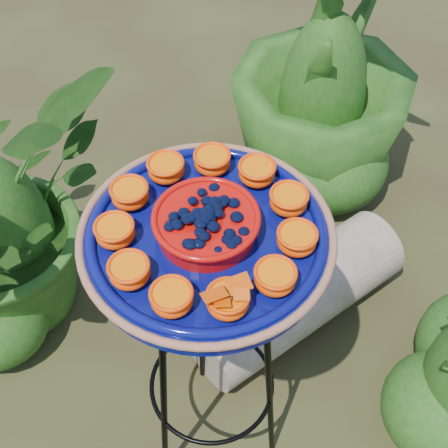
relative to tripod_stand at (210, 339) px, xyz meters
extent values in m
plane|color=#2E2114|center=(0.10, 0.05, -0.51)|extent=(20.00, 20.00, 0.00)
torus|color=black|center=(0.00, 0.00, 0.32)|extent=(0.30, 0.30, 0.02)
torus|color=black|center=(0.00, 0.00, -0.22)|extent=(0.38, 0.38, 0.01)
cylinder|color=black|center=(0.04, 0.13, -0.09)|extent=(0.04, 0.08, 0.83)
cylinder|color=black|center=(-0.13, -0.03, -0.09)|extent=(0.08, 0.03, 0.83)
cylinder|color=black|center=(0.09, -0.10, -0.09)|extent=(0.07, 0.07, 0.83)
cylinder|color=#070C5C|center=(0.00, 0.00, 0.35)|extent=(0.53, 0.53, 0.04)
torus|color=#945843|center=(0.00, 0.00, 0.37)|extent=(0.44, 0.44, 0.02)
torus|color=#070C5C|center=(0.00, 0.00, 0.37)|extent=(0.41, 0.41, 0.02)
cylinder|color=#B80C06|center=(0.00, 0.00, 0.39)|extent=(0.21, 0.21, 0.04)
torus|color=#B80C06|center=(0.00, 0.00, 0.41)|extent=(0.18, 0.18, 0.01)
ellipsoid|color=black|center=(0.00, 0.00, 0.42)|extent=(0.15, 0.15, 0.03)
ellipsoid|color=#F24D02|center=(0.15, -0.02, 0.39)|extent=(0.07, 0.07, 0.03)
cylinder|color=#FF6F05|center=(0.15, -0.02, 0.40)|extent=(0.06, 0.06, 0.01)
ellipsoid|color=#F24D02|center=(0.14, 0.07, 0.39)|extent=(0.07, 0.07, 0.03)
cylinder|color=#FF6F05|center=(0.14, 0.07, 0.40)|extent=(0.06, 0.06, 0.01)
ellipsoid|color=#F24D02|center=(0.08, 0.13, 0.39)|extent=(0.07, 0.07, 0.03)
cylinder|color=#FF6F05|center=(0.08, 0.13, 0.40)|extent=(0.06, 0.06, 0.01)
ellipsoid|color=#F24D02|center=(-0.01, 0.15, 0.39)|extent=(0.07, 0.07, 0.03)
cylinder|color=#FF6F05|center=(-0.01, 0.15, 0.40)|extent=(0.06, 0.06, 0.01)
ellipsoid|color=#F24D02|center=(-0.09, 0.13, 0.39)|extent=(0.07, 0.07, 0.03)
cylinder|color=#FF6F05|center=(-0.09, 0.13, 0.40)|extent=(0.06, 0.06, 0.01)
ellipsoid|color=#F24D02|center=(-0.14, 0.06, 0.39)|extent=(0.07, 0.07, 0.03)
cylinder|color=#FF6F05|center=(-0.14, 0.06, 0.40)|extent=(0.06, 0.06, 0.01)
ellipsoid|color=#F24D02|center=(-0.15, -0.03, 0.39)|extent=(0.07, 0.07, 0.03)
cylinder|color=#FF6F05|center=(-0.15, -0.03, 0.40)|extent=(0.06, 0.06, 0.01)
ellipsoid|color=#F24D02|center=(-0.11, -0.10, 0.39)|extent=(0.07, 0.07, 0.03)
cylinder|color=#FF6F05|center=(-0.11, -0.10, 0.40)|extent=(0.06, 0.06, 0.01)
ellipsoid|color=#F24D02|center=(-0.04, -0.15, 0.39)|extent=(0.07, 0.07, 0.03)
cylinder|color=#FF6F05|center=(-0.04, -0.15, 0.40)|extent=(0.06, 0.06, 0.01)
ellipsoid|color=#F24D02|center=(0.05, -0.14, 0.39)|extent=(0.07, 0.07, 0.03)
cylinder|color=#FF6F05|center=(0.05, -0.14, 0.40)|extent=(0.06, 0.06, 0.01)
ellipsoid|color=#F24D02|center=(0.12, -0.10, 0.39)|extent=(0.07, 0.07, 0.03)
cylinder|color=#FF6F05|center=(0.12, -0.10, 0.40)|extent=(0.06, 0.06, 0.01)
cylinder|color=black|center=(-0.04, -0.15, 0.41)|extent=(0.01, 0.03, 0.00)
cube|color=#F75104|center=(-0.06, -0.14, 0.42)|extent=(0.04, 0.03, 0.01)
cube|color=#F75104|center=(-0.02, -0.14, 0.42)|extent=(0.04, 0.03, 0.01)
cylinder|color=tan|center=(0.39, 0.20, -0.39)|extent=(0.71, 0.33, 0.23)
imported|color=#184512|center=(0.78, 0.71, 0.04)|extent=(0.82, 0.82, 1.10)
camera|label=1|loc=(-0.28, -0.60, 1.20)|focal=50.00mm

